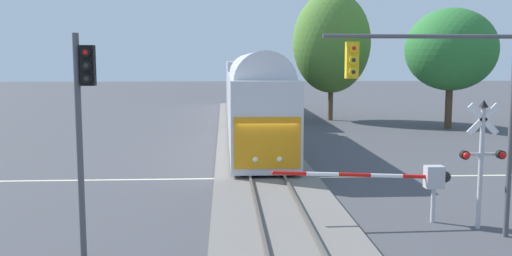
% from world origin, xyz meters
% --- Properties ---
extents(ground_plane, '(220.00, 220.00, 0.00)m').
position_xyz_m(ground_plane, '(0.00, 0.00, 0.00)').
color(ground_plane, '#47474C').
extents(road_centre_stripe, '(44.00, 0.20, 0.01)m').
position_xyz_m(road_centre_stripe, '(0.00, 0.00, 0.00)').
color(road_centre_stripe, beige).
rests_on(road_centre_stripe, ground).
extents(railway_track, '(4.40, 80.00, 0.32)m').
position_xyz_m(railway_track, '(0.00, 0.00, 0.10)').
color(railway_track, slate).
rests_on(railway_track, ground).
extents(commuter_train, '(3.04, 42.64, 5.16)m').
position_xyz_m(commuter_train, '(0.00, 18.72, 2.78)').
color(commuter_train, silver).
rests_on(commuter_train, railway_track).
extents(crossing_gate_near, '(5.63, 0.40, 1.80)m').
position_xyz_m(crossing_gate_near, '(4.17, -6.90, 1.41)').
color(crossing_gate_near, '#B7B7BC').
rests_on(crossing_gate_near, ground).
extents(crossing_signal_mast, '(1.36, 0.44, 3.91)m').
position_xyz_m(crossing_signal_mast, '(5.90, -7.66, 2.39)').
color(crossing_signal_mast, '#B2B2B7').
rests_on(crossing_signal_mast, ground).
extents(traffic_signal_near_right, '(5.86, 0.38, 5.97)m').
position_xyz_m(traffic_signal_near_right, '(4.78, -8.46, 4.55)').
color(traffic_signal_near_right, '#4C4C51').
rests_on(traffic_signal_near_right, ground).
extents(traffic_signal_near_left, '(0.53, 0.38, 5.74)m').
position_xyz_m(traffic_signal_near_left, '(-5.27, -9.58, 3.84)').
color(traffic_signal_near_left, '#4C4C51').
rests_on(traffic_signal_near_left, ground).
extents(maple_right_background, '(6.64, 6.64, 8.85)m').
position_xyz_m(maple_right_background, '(14.87, 16.82, 5.83)').
color(maple_right_background, '#4C3828').
rests_on(maple_right_background, ground).
extents(elm_centre_background, '(6.47, 6.47, 10.73)m').
position_xyz_m(elm_centre_background, '(7.21, 23.04, 6.52)').
color(elm_centre_background, brown).
rests_on(elm_centre_background, ground).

